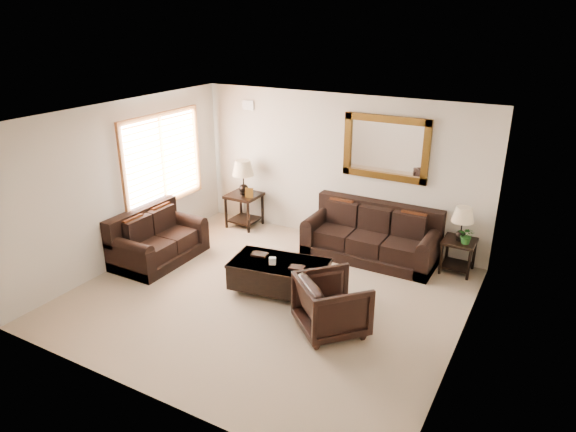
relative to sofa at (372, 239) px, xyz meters
The scene contains 11 objects.
room 2.45m from the sofa, 112.76° to the right, with size 5.51×5.01×2.71m.
window 3.94m from the sofa, 162.03° to the right, with size 0.07×1.96×1.66m.
mirror 1.57m from the sofa, 90.00° to the left, with size 1.50×0.06×1.10m.
air_vent 3.45m from the sofa, behind, with size 0.25×0.02×0.18m, color #999999.
sofa is the anchor object (origin of this frame).
loveseat 3.71m from the sofa, 149.22° to the right, with size 0.93×1.57×0.88m.
end_table_left 2.76m from the sofa, behind, with size 0.61×0.61×1.35m.
end_table_right 1.50m from the sofa, ahead, with size 0.51×0.51×1.13m.
coffee_table 2.00m from the sofa, 113.29° to the right, with size 1.55×1.00×0.61m.
armchair 2.43m from the sofa, 81.98° to the right, with size 0.83×0.78×0.86m, color black.
potted_plant 1.58m from the sofa, ahead, with size 0.26×0.28×0.22m, color #1D531C.
Camera 1 is at (3.54, -5.75, 3.95)m, focal length 32.00 mm.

